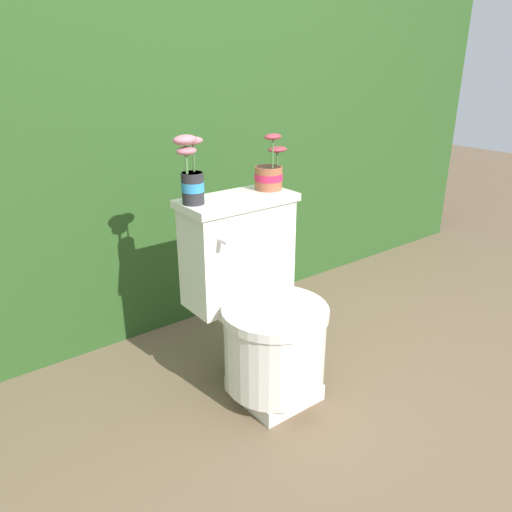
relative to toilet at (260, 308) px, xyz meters
The scene contains 5 objects.
ground_plane 0.38m from the toilet, 47.08° to the right, with size 12.00×12.00×0.00m, color brown.
hedge_backdrop 1.11m from the toilet, 84.41° to the left, with size 4.40×0.60×1.77m.
toilet is the anchor object (origin of this frame).
potted_plant_left 0.59m from the toilet, 140.03° to the left, with size 0.12×0.08×0.25m.
potted_plant_midleft 0.54m from the toilet, 42.67° to the left, with size 0.14×0.12×0.23m.
Camera 1 is at (-1.17, -1.27, 1.28)m, focal length 35.00 mm.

